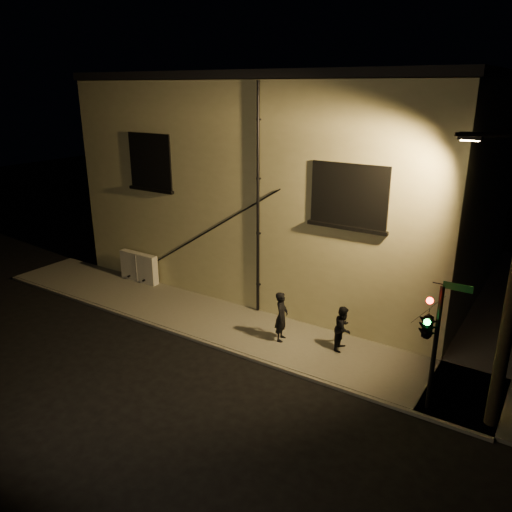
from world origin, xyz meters
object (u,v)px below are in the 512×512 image
Objects in this scene: pedestrian_b at (343,328)px; traffic_signal at (428,324)px; utility_cabinet at (139,267)px; pedestrian_a at (281,316)px.

traffic_signal is at bearing -124.58° from pedestrian_b.
pedestrian_b reaches higher than utility_cabinet.
utility_cabinet is 8.05m from pedestrian_a.
pedestrian_a is 2.06m from pedestrian_b.
utility_cabinet is at bearing 168.99° from traffic_signal.
utility_cabinet is 13.29m from traffic_signal.
pedestrian_b is at bearing -89.19° from pedestrian_a.
utility_cabinet is 1.13× the size of pedestrian_a.
utility_cabinet is at bearing 82.09° from pedestrian_b.
traffic_signal is at bearing -11.01° from utility_cabinet.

